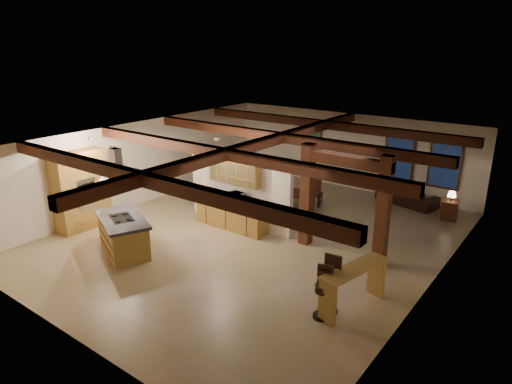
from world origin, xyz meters
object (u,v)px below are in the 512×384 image
Objects in this scene: kitchen_island at (123,234)px; sofa at (407,195)px; bar_counter at (354,281)px; dining_table at (294,201)px.

sofa is at bearing 60.16° from kitchen_island.
kitchen_island reaches higher than sofa.
bar_counter is (1.37, -7.26, 0.35)m from sofa.
kitchen_island is 1.39× the size of dining_table.
dining_table is 4.06m from sofa.
sofa is 7.40m from bar_counter.
bar_counter reaches higher than sofa.
kitchen_island is 1.08× the size of sofa.
kitchen_island reaches higher than dining_table.
bar_counter is (6.22, 1.19, 0.15)m from kitchen_island.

